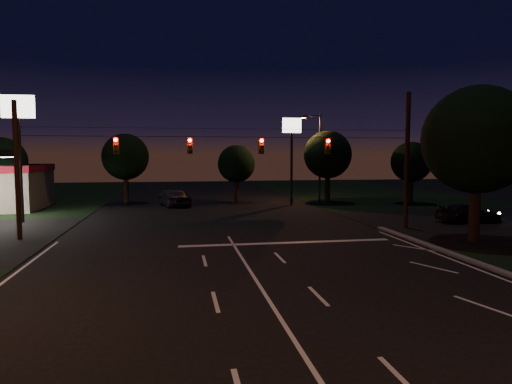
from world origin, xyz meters
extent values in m
plane|color=black|center=(0.00, 0.00, 0.00)|extent=(140.00, 140.00, 0.00)
cube|color=black|center=(20.00, 16.00, 0.00)|extent=(20.00, 16.00, 0.02)
cube|color=silver|center=(3.00, 11.50, 0.01)|extent=(12.00, 0.50, 0.01)
cylinder|color=black|center=(12.00, 15.00, 0.00)|extent=(0.30, 0.30, 9.00)
cylinder|color=black|center=(-12.00, 15.00, 0.00)|extent=(0.28, 0.28, 8.00)
cylinder|color=black|center=(0.00, 15.00, 6.00)|extent=(24.00, 0.03, 0.03)
cylinder|color=black|center=(0.00, 15.00, 6.50)|extent=(24.00, 0.02, 0.02)
cube|color=#3F3307|center=(-6.50, 15.00, 5.45)|extent=(0.32, 0.26, 1.00)
sphere|color=#FF0705|center=(-6.50, 14.84, 5.78)|extent=(0.22, 0.22, 0.22)
sphere|color=black|center=(-6.50, 14.84, 5.45)|extent=(0.20, 0.20, 0.20)
sphere|color=black|center=(-6.50, 14.84, 5.12)|extent=(0.20, 0.20, 0.20)
cube|color=#3F3307|center=(-2.20, 15.00, 5.45)|extent=(0.32, 0.26, 1.00)
sphere|color=#FF0705|center=(-2.20, 14.84, 5.78)|extent=(0.22, 0.22, 0.22)
sphere|color=black|center=(-2.20, 14.84, 5.45)|extent=(0.20, 0.20, 0.20)
sphere|color=black|center=(-2.20, 14.84, 5.12)|extent=(0.20, 0.20, 0.20)
cube|color=#3F3307|center=(2.20, 15.00, 5.45)|extent=(0.32, 0.26, 1.00)
sphere|color=#FF0705|center=(2.20, 14.84, 5.78)|extent=(0.22, 0.22, 0.22)
sphere|color=black|center=(2.20, 14.84, 5.45)|extent=(0.20, 0.20, 0.20)
sphere|color=black|center=(2.20, 14.84, 5.12)|extent=(0.20, 0.20, 0.20)
cube|color=#3F3307|center=(6.50, 15.00, 5.45)|extent=(0.32, 0.26, 1.00)
sphere|color=#FF0705|center=(6.50, 14.84, 5.78)|extent=(0.22, 0.22, 0.22)
sphere|color=black|center=(6.50, 14.84, 5.45)|extent=(0.20, 0.20, 0.20)
sphere|color=black|center=(6.50, 14.84, 5.12)|extent=(0.20, 0.20, 0.20)
cylinder|color=black|center=(-14.00, 22.00, 3.75)|extent=(0.24, 0.24, 7.50)
cube|color=white|center=(-14.00, 22.00, 8.30)|extent=(2.20, 0.30, 1.60)
cylinder|color=black|center=(8.00, 30.00, 3.50)|extent=(0.24, 0.24, 7.00)
cube|color=white|center=(8.00, 30.00, 7.70)|extent=(1.80, 0.30, 1.40)
cylinder|color=black|center=(11.50, 32.00, 4.50)|extent=(0.20, 0.20, 9.00)
cylinder|color=black|center=(10.60, 32.00, 8.80)|extent=(1.80, 0.12, 0.12)
cube|color=black|center=(9.70, 32.00, 8.70)|extent=(0.60, 0.35, 0.22)
cube|color=orange|center=(9.70, 32.00, 8.58)|extent=(0.45, 0.25, 0.04)
cylinder|color=black|center=(13.50, 10.00, 2.00)|extent=(0.60, 0.60, 4.00)
sphere|color=black|center=(13.50, 10.00, 5.76)|extent=(6.00, 6.00, 6.00)
sphere|color=black|center=(14.10, 10.45, 5.58)|extent=(4.50, 4.50, 4.50)
sphere|color=black|center=(12.90, 10.30, 5.62)|extent=(4.20, 4.20, 4.20)
cylinder|color=black|center=(-18.00, 30.00, 1.50)|extent=(0.49, 0.49, 3.00)
sphere|color=black|center=(-18.00, 30.00, 4.32)|extent=(4.20, 4.20, 4.20)
sphere|color=black|center=(-17.58, 30.32, 4.19)|extent=(3.15, 3.15, 3.15)
cylinder|color=black|center=(-8.00, 34.00, 1.62)|extent=(0.52, 0.52, 3.25)
sphere|color=black|center=(-8.00, 34.00, 4.68)|extent=(4.60, 4.60, 4.60)
sphere|color=black|center=(-7.54, 34.34, 4.54)|extent=(3.45, 3.45, 3.45)
sphere|color=black|center=(-8.46, 34.23, 4.58)|extent=(3.22, 3.22, 3.22)
cylinder|color=black|center=(3.00, 33.00, 1.38)|extent=(0.47, 0.47, 2.75)
sphere|color=black|center=(3.00, 33.00, 3.96)|extent=(3.80, 3.80, 3.80)
sphere|color=black|center=(3.38, 33.28, 3.85)|extent=(2.85, 2.85, 2.85)
sphere|color=black|center=(2.62, 33.19, 3.87)|extent=(2.66, 2.66, 2.66)
cylinder|color=black|center=(12.00, 31.00, 1.70)|extent=(0.53, 0.53, 3.40)
sphere|color=black|center=(12.00, 31.00, 4.90)|extent=(4.80, 4.80, 4.80)
sphere|color=black|center=(12.48, 31.36, 4.75)|extent=(3.60, 3.60, 3.60)
sphere|color=black|center=(11.52, 31.24, 4.79)|extent=(3.36, 3.36, 3.36)
cylinder|color=black|center=(20.00, 29.00, 1.45)|extent=(0.48, 0.48, 2.90)
sphere|color=black|center=(20.00, 29.00, 4.18)|extent=(4.00, 4.00, 4.00)
sphere|color=black|center=(20.40, 29.30, 4.06)|extent=(3.00, 3.00, 3.00)
sphere|color=black|center=(19.60, 29.20, 4.09)|extent=(2.80, 2.80, 2.80)
imported|color=black|center=(-2.83, 30.67, 0.75)|extent=(2.63, 4.69, 1.51)
imported|color=black|center=(-3.48, 30.90, 0.77)|extent=(2.81, 4.97, 1.55)
imported|color=black|center=(17.72, 16.50, 0.68)|extent=(4.68, 1.93, 1.35)
camera|label=1|loc=(-3.04, -12.98, 4.96)|focal=32.00mm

